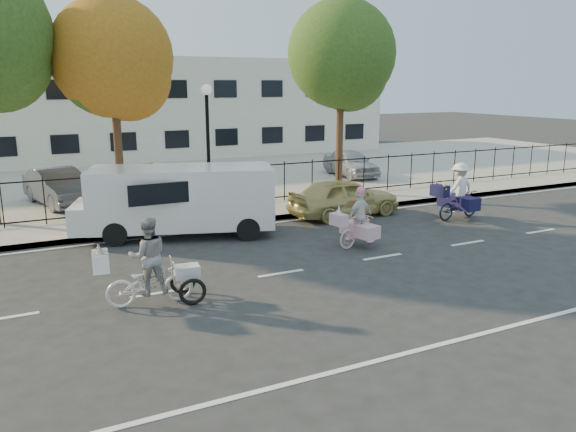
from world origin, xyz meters
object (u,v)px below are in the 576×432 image
zebra_trike (149,271)px  lot_car_c (59,187)px  white_van (179,199)px  gold_sedan (344,197)px  lamppost (208,125)px  lot_car_d (351,163)px  unicorn_bike (359,225)px  bull_bike (458,197)px

zebra_trike → lot_car_c: size_ratio=0.54×
white_van → gold_sedan: size_ratio=1.59×
lamppost → white_van: (-1.72, -2.30, -1.96)m
lot_car_c → zebra_trike: bearing=-99.8°
gold_sedan → lot_car_c: 10.39m
zebra_trike → gold_sedan: bearing=-51.2°
gold_sedan → lot_car_d: 7.89m
lot_car_c → lot_car_d: bearing=-10.5°
lamppost → zebra_trike: lamppost is taller
unicorn_bike → lot_car_d: size_ratio=0.47×
white_van → lot_car_d: bearing=50.3°
lamppost → unicorn_bike: bearing=-66.5°
lot_car_c → gold_sedan: bearing=-47.2°
zebra_trike → unicorn_bike: size_ratio=1.25×
bull_bike → white_van: size_ratio=0.33×
zebra_trike → lot_car_c: (-0.88, 10.65, 0.10)m
lamppost → unicorn_bike: 6.67m
unicorn_bike → bull_bike: 5.05m
lamppost → bull_bike: lamppost is taller
unicorn_bike → lot_car_c: bearing=27.3°
white_van → gold_sedan: 5.83m
bull_bike → lamppost: bearing=52.4°
unicorn_bike → bull_bike: bull_bike is taller
bull_bike → lot_car_d: 8.67m
lamppost → gold_sedan: lamppost is taller
lamppost → zebra_trike: (-3.77, -7.34, -2.39)m
bull_bike → lot_car_c: 14.23m
unicorn_bike → white_van: bearing=40.0°
lot_car_c → bull_bike: bearing=-47.1°
bull_bike → lot_car_d: bearing=-14.8°
white_van → lot_car_c: bearing=135.3°
lamppost → zebra_trike: 8.59m
zebra_trike → unicorn_bike: 6.46m
lamppost → lot_car_d: bearing=26.4°
lamppost → lot_car_c: lamppost is taller
unicorn_bike → bull_bike: bearing=-85.8°
lot_car_d → lot_car_c: bearing=-171.7°
zebra_trike → bull_bike: (11.11, 2.98, 0.05)m
white_van → lot_car_d: (10.24, 6.53, -0.36)m
lot_car_c → lamppost: bearing=-50.0°
gold_sedan → lot_car_c: size_ratio=0.98×
bull_bike → gold_sedan: (-3.25, 2.05, -0.10)m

